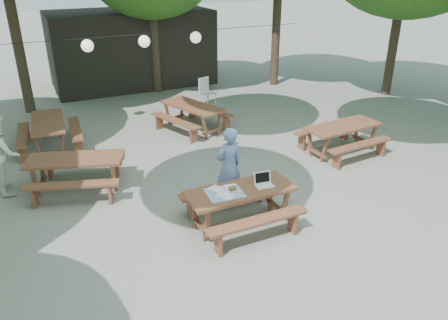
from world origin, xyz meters
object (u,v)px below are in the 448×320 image
at_px(woman, 229,166).
at_px(picnic_table_nw, 77,173).
at_px(plastic_chair, 207,97).
at_px(second_person, 2,153).
at_px(main_picnic_table, 240,206).

bearing_deg(woman, picnic_table_nw, -44.91).
height_order(picnic_table_nw, plastic_chair, plastic_chair).
xyz_separation_m(picnic_table_nw, second_person, (-1.37, 0.63, 0.48)).
bearing_deg(picnic_table_nw, second_person, 174.05).
relative_size(woman, plastic_chair, 1.82).
relative_size(woman, second_person, 0.94).
bearing_deg(picnic_table_nw, woman, -16.30).
bearing_deg(woman, plastic_chair, -119.75).
relative_size(picnic_table_nw, plastic_chair, 2.56).
height_order(main_picnic_table, plastic_chair, plastic_chair).
relative_size(picnic_table_nw, woman, 1.41).
bearing_deg(main_picnic_table, picnic_table_nw, 132.80).
bearing_deg(second_person, main_picnic_table, -137.90).
bearing_deg(second_person, woman, -128.86).
bearing_deg(picnic_table_nw, plastic_chair, 60.17).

